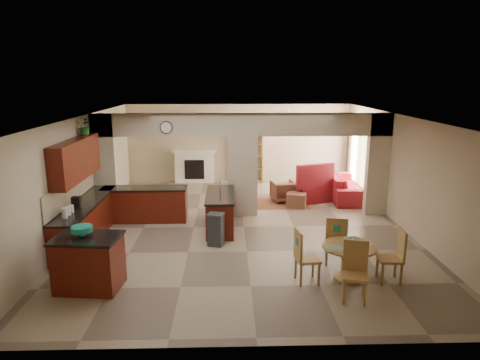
{
  "coord_description": "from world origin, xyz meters",
  "views": [
    {
      "loc": [
        -0.41,
        -10.34,
        3.72
      ],
      "look_at": [
        -0.09,
        0.3,
        1.16
      ],
      "focal_mm": 32.0,
      "sensor_mm": 36.0,
      "label": 1
    }
  ],
  "objects_px": {
    "sofa": "(344,185)",
    "dining_table": "(349,257)",
    "armchair": "(283,191)",
    "kitchen_island": "(89,263)"
  },
  "relations": [
    {
      "from": "sofa",
      "to": "dining_table",
      "type": "bearing_deg",
      "value": 166.93
    },
    {
      "from": "sofa",
      "to": "armchair",
      "type": "relative_size",
      "value": 3.77
    },
    {
      "from": "kitchen_island",
      "to": "dining_table",
      "type": "bearing_deg",
      "value": 8.14
    },
    {
      "from": "sofa",
      "to": "armchair",
      "type": "xyz_separation_m",
      "value": [
        -2.01,
        -0.42,
        -0.07
      ]
    },
    {
      "from": "armchair",
      "to": "dining_table",
      "type": "bearing_deg",
      "value": 84.94
    },
    {
      "from": "kitchen_island",
      "to": "sofa",
      "type": "relative_size",
      "value": 0.46
    },
    {
      "from": "kitchen_island",
      "to": "sofa",
      "type": "distance_m",
      "value": 8.56
    },
    {
      "from": "kitchen_island",
      "to": "dining_table",
      "type": "distance_m",
      "value": 4.75
    },
    {
      "from": "kitchen_island",
      "to": "dining_table",
      "type": "xyz_separation_m",
      "value": [
        4.74,
        0.2,
        -0.03
      ]
    },
    {
      "from": "kitchen_island",
      "to": "sofa",
      "type": "height_order",
      "value": "kitchen_island"
    }
  ]
}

